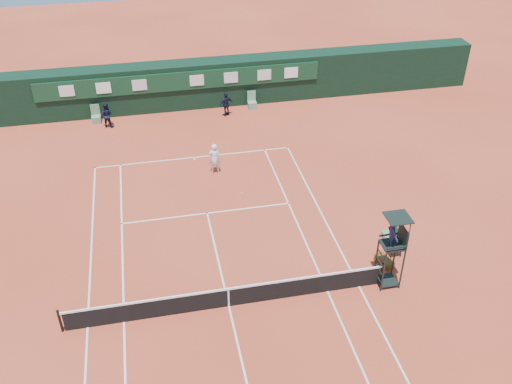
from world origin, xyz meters
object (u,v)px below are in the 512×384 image
Objects in this scene: tennis_net at (228,297)px; umpire_chair at (393,237)px; cooler at (388,239)px; player_bench at (395,239)px; player at (214,158)px.

umpire_chair is (6.65, -0.03, 1.95)m from tennis_net.
umpire_chair is 3.36m from cooler.
player_bench reaches higher than cooler.
tennis_net is 8.06m from player_bench.
tennis_net reaches higher than cooler.
umpire_chair is at bearing -114.25° from cooler.
player reaches higher than player_bench.
player reaches higher than tennis_net.
player_bench is 1.86× the size of cooler.
cooler is (1.07, 2.37, -2.13)m from umpire_chair.
player_bench is at bearing 59.38° from umpire_chair.
tennis_net is 20.00× the size of cooler.
player_bench is at bearing 133.98° from player.
umpire_chair reaches higher than player.
player_bench is (7.82, 1.95, 0.09)m from tennis_net.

